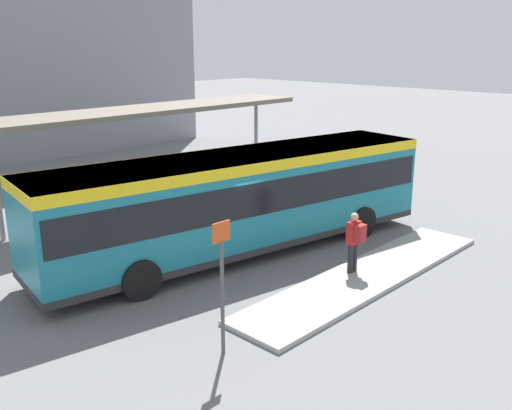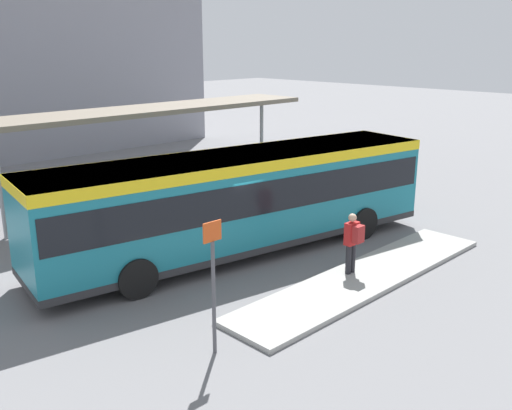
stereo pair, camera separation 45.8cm
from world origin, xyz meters
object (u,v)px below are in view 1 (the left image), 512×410
object	(u,v)px
city_bus	(242,196)
pedestrian_waiting	(355,239)
bicycle_green	(378,185)
potted_planter_near_shelter	(297,172)
bicycle_blue	(356,183)
platform_sign	(222,282)

from	to	relation	value
city_bus	pedestrian_waiting	size ratio (longest dim) A/B	7.67
pedestrian_waiting	bicycle_green	world-z (taller)	pedestrian_waiting
potted_planter_near_shelter	bicycle_green	bearing A→B (deg)	-64.78
pedestrian_waiting	potted_planter_near_shelter	xyz separation A→B (m)	(6.52, 7.48, -0.42)
bicycle_blue	potted_planter_near_shelter	size ratio (longest dim) A/B	1.39
city_bus	bicycle_blue	world-z (taller)	city_bus
city_bus	potted_planter_near_shelter	distance (m)	8.40
bicycle_blue	bicycle_green	bearing A→B (deg)	24.93
pedestrian_waiting	platform_sign	distance (m)	5.16
city_bus	bicycle_blue	bearing A→B (deg)	20.84
pedestrian_waiting	platform_sign	world-z (taller)	platform_sign
potted_planter_near_shelter	platform_sign	bearing A→B (deg)	-145.97
city_bus	pedestrian_waiting	world-z (taller)	city_bus
bicycle_blue	pedestrian_waiting	bearing A→B (deg)	-58.09
bicycle_green	platform_sign	xyz separation A→B (m)	(-13.12, -4.71, 1.22)
city_bus	potted_planter_near_shelter	xyz separation A→B (m)	(7.30, 4.01, -1.10)
city_bus	bicycle_green	distance (m)	8.94
platform_sign	potted_planter_near_shelter	bearing A→B (deg)	34.03
bicycle_blue	platform_sign	world-z (taller)	platform_sign
city_bus	potted_planter_near_shelter	world-z (taller)	city_bus
city_bus	bicycle_green	world-z (taller)	city_bus
pedestrian_waiting	bicycle_blue	xyz separation A→B (m)	(7.60, 5.13, -0.70)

